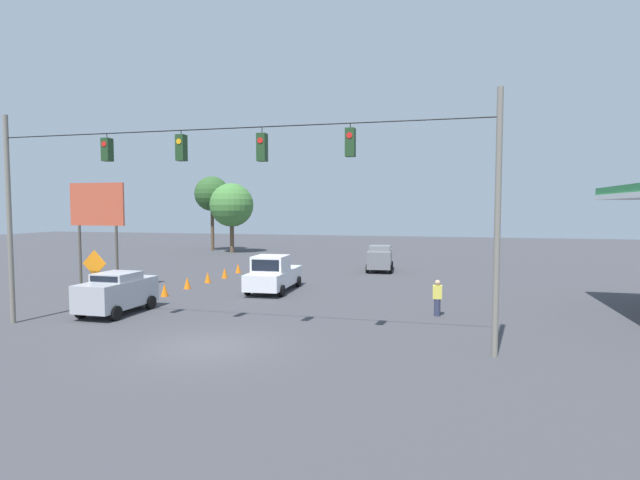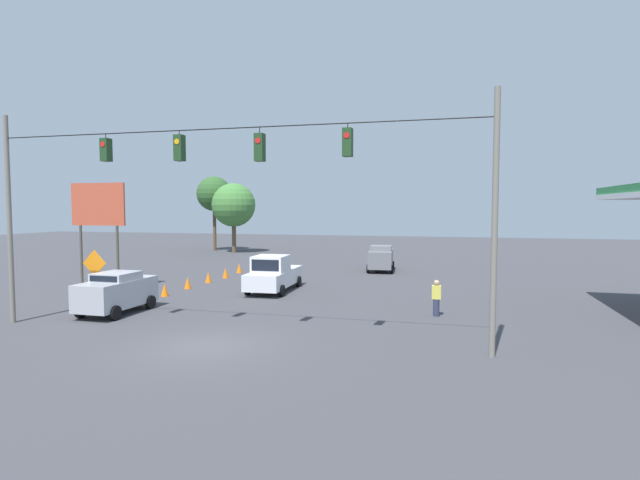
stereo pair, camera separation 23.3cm
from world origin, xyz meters
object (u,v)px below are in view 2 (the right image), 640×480
Objects in this scene: traffic_cone_farthest at (239,268)px; traffic_cone_fifth at (225,273)px; sedan_silver_parked_shoulder at (117,292)px; pickup_truck_white_withflow_mid at (273,274)px; tree_horizon_left at (214,194)px; traffic_cone_nearest at (135,298)px; roadside_billboard at (98,212)px; sedan_grey_oncoming_deep at (381,258)px; work_zone_sign at (95,268)px; overhead_signal_span at (220,191)px; pedestrian at (436,298)px; traffic_cone_third at (188,283)px; traffic_cone_fourth at (208,277)px; tree_horizon_right at (234,205)px.

traffic_cone_fifth is at bearing 94.65° from traffic_cone_farthest.
sedan_silver_parked_shoulder reaches higher than traffic_cone_farthest.
traffic_cone_fifth is 1.00× the size of traffic_cone_farthest.
pickup_truck_white_withflow_mid is 0.65× the size of tree_horizon_left.
traffic_cone_nearest is (0.34, -1.81, -0.63)m from sedan_silver_parked_shoulder.
pickup_truck_white_withflow_mid is at bearing 140.07° from traffic_cone_fifth.
traffic_cone_farthest is (0.44, -14.65, -0.63)m from sedan_silver_parked_shoulder.
sedan_silver_parked_shoulder is 9.04m from roadside_billboard.
tree_horizon_left is (20.79, -13.65, 5.37)m from sedan_grey_oncoming_deep.
sedan_silver_parked_shoulder is 5.58× the size of traffic_cone_fifth.
roadside_billboard is at bearing -53.10° from work_zone_sign.
overhead_signal_span reaches higher than traffic_cone_fifth.
pedestrian is (-14.44, 8.73, 0.45)m from traffic_cone_fifth.
overhead_signal_span is 11.37m from pickup_truck_white_withflow_mid.
traffic_cone_farthest is 0.25× the size of work_zone_sign.
pedestrian is at bearing 148.86° from traffic_cone_fifth.
sedan_grey_oncoming_deep is 10.76m from traffic_cone_farthest.
sedan_grey_oncoming_deep is at bearing 146.71° from tree_horizon_left.
pedestrian is (-14.23, -3.10, -0.18)m from sedan_silver_parked_shoulder.
work_zone_sign is at bearing 106.88° from tree_horizon_left.
roadside_billboard is (15.36, 12.31, 3.57)m from sedan_grey_oncoming_deep.
traffic_cone_nearest is at bearing 90.82° from traffic_cone_third.
traffic_cone_third is 6.86m from roadside_billboard.
pickup_truck_white_withflow_mid is 9.61m from work_zone_sign.
overhead_signal_span is at bearing 158.26° from work_zone_sign.
roadside_billboard reaches higher than sedan_grey_oncoming_deep.
tree_horizon_left is at bearing -73.12° from work_zone_sign.
roadside_billboard is 2.23× the size of work_zone_sign.
traffic_cone_fourth is at bearing -21.38° from pickup_truck_white_withflow_mid.
sedan_silver_parked_shoulder is 34.28m from tree_horizon_left.
work_zone_sign is at bearing 85.32° from traffic_cone_farthest.
sedan_grey_oncoming_deep is 5.73× the size of traffic_cone_third.
tree_horizon_right is (6.35, -29.66, 3.14)m from work_zone_sign.
overhead_signal_span is 3.55× the size of pickup_truck_white_withflow_mid.
roadside_billboard is at bearing -46.48° from sedan_silver_parked_shoulder.
tree_horizon_right reaches higher than traffic_cone_third.
roadside_billboard is 24.29m from tree_horizon_right.
traffic_cone_nearest is at bearing 90.18° from traffic_cone_fourth.
pickup_truck_white_withflow_mid reaches higher than traffic_cone_fifth.
tree_horizon_right reaches higher than traffic_cone_fourth.
sedan_silver_parked_shoulder is 0.53× the size of tree_horizon_right.
traffic_cone_nearest is (10.00, 16.51, -0.66)m from sedan_grey_oncoming_deep.
tree_horizon_left is at bearing -58.31° from traffic_cone_farthest.
work_zone_sign reaches higher than traffic_cone_fifth.
traffic_cone_farthest is at bearing -38.21° from pedestrian.
traffic_cone_third is 4.74m from traffic_cone_fifth.
overhead_signal_span is 9.48m from work_zone_sign.
work_zone_sign is (1.23, 9.09, 1.63)m from traffic_cone_fourth.
roadside_billboard is (5.50, 5.82, 4.24)m from traffic_cone_fifth.
overhead_signal_span is 36.00m from tree_horizon_right.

